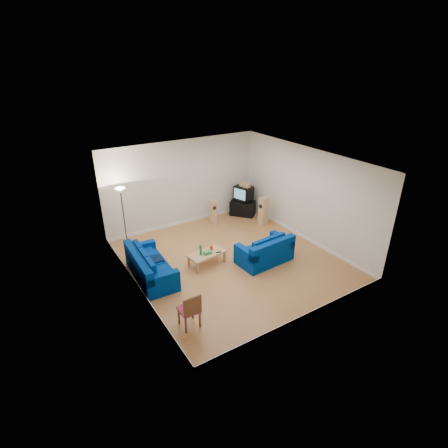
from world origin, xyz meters
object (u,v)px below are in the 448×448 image
sofa_loveseat (266,253)px  coffee_table (207,255)px  sofa_three_seat (149,268)px  tv_stand (243,208)px  television (243,193)px

sofa_loveseat → coffee_table: size_ratio=1.46×
sofa_three_seat → tv_stand: size_ratio=2.27×
sofa_loveseat → tv_stand: sofa_loveseat is taller
sofa_three_seat → television: television is taller
tv_stand → television: bearing=84.5°
coffee_table → sofa_three_seat: bearing=171.0°
sofa_three_seat → sofa_loveseat: bearing=74.5°
tv_stand → television: (0.05, 0.03, 0.65)m
sofa_loveseat → television: 3.75m
tv_stand → sofa_three_seat: bearing=-105.3°
sofa_loveseat → tv_stand: size_ratio=1.81×
coffee_table → television: television is taller
television → sofa_three_seat: bearing=-83.3°
tv_stand → sofa_loveseat: bearing=-63.9°
coffee_table → tv_stand: (3.08, 2.53, -0.06)m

